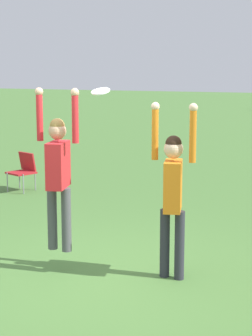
{
  "coord_description": "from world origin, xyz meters",
  "views": [
    {
      "loc": [
        3.34,
        -5.71,
        2.5
      ],
      "look_at": [
        0.23,
        0.46,
        1.3
      ],
      "focal_mm": 60.0,
      "sensor_mm": 36.0,
      "label": 1
    }
  ],
  "objects_px": {
    "frisbee": "(101,91)",
    "camping_chair_0": "(24,168)",
    "person_jumping": "(58,166)",
    "person_defending": "(173,187)"
  },
  "relations": [
    {
      "from": "person_jumping",
      "to": "camping_chair_0",
      "type": "xyz_separation_m",
      "value": [
        -3.39,
        3.78,
        -0.88
      ]
    },
    {
      "from": "person_jumping",
      "to": "frisbee",
      "type": "xyz_separation_m",
      "value": [
        0.48,
        0.22,
        0.91
      ]
    },
    {
      "from": "person_jumping",
      "to": "frisbee",
      "type": "height_order",
      "value": "frisbee"
    },
    {
      "from": "person_defending",
      "to": "camping_chair_0",
      "type": "height_order",
      "value": "person_defending"
    },
    {
      "from": "person_jumping",
      "to": "camping_chair_0",
      "type": "distance_m",
      "value": 5.16
    },
    {
      "from": "person_defending",
      "to": "camping_chair_0",
      "type": "relative_size",
      "value": 2.68
    },
    {
      "from": "person_jumping",
      "to": "frisbee",
      "type": "distance_m",
      "value": 1.05
    },
    {
      "from": "frisbee",
      "to": "camping_chair_0",
      "type": "height_order",
      "value": "frisbee"
    },
    {
      "from": "frisbee",
      "to": "camping_chair_0",
      "type": "bearing_deg",
      "value": 137.39
    },
    {
      "from": "person_defending",
      "to": "person_jumping",
      "type": "bearing_deg",
      "value": -90.0
    }
  ]
}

